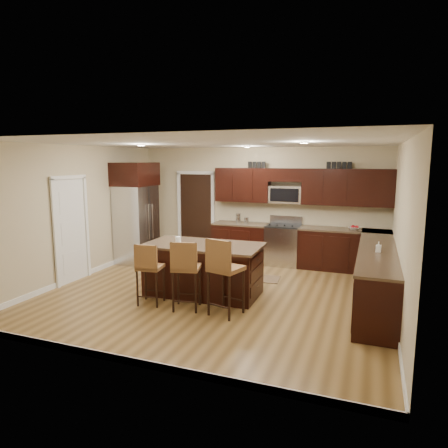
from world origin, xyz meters
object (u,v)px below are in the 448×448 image
at_px(stool_right, 223,268).
at_px(refrigerator, 136,212).
at_px(range, 283,245).
at_px(island, 203,271).
at_px(stool_left, 149,267).
at_px(stool_mid, 186,267).

distance_m(stool_right, refrigerator, 3.94).
xyz_separation_m(range, island, (-0.91, -2.53, -0.04)).
relative_size(range, stool_left, 1.06).
height_order(range, refrigerator, refrigerator).
height_order(stool_mid, refrigerator, refrigerator).
distance_m(island, stool_mid, 0.89).
relative_size(stool_mid, stool_right, 0.93).
distance_m(island, refrigerator, 2.95).
xyz_separation_m(island, refrigerator, (-2.39, 1.55, 0.78)).
distance_m(island, stool_right, 1.16).
relative_size(range, island, 0.53).
bearing_deg(refrigerator, stool_right, -37.80).
bearing_deg(island, range, 69.07).
bearing_deg(stool_right, island, 144.68).
height_order(range, stool_right, stool_right).
height_order(island, refrigerator, refrigerator).
xyz_separation_m(stool_left, refrigerator, (-1.77, 2.39, 0.55)).
xyz_separation_m(range, refrigerator, (-3.30, -0.98, 0.73)).
distance_m(range, stool_right, 3.40).
height_order(stool_right, refrigerator, refrigerator).
relative_size(stool_mid, refrigerator, 0.49).
relative_size(island, stool_right, 1.71).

